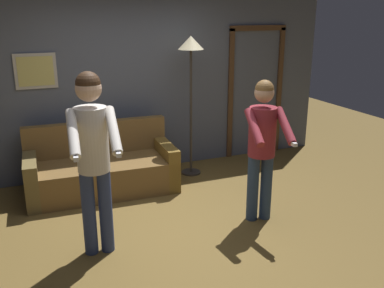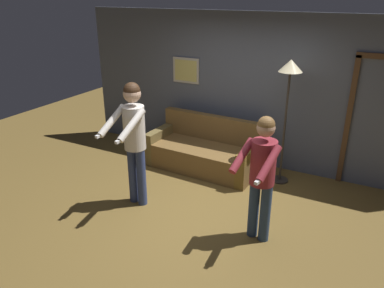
{
  "view_description": "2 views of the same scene",
  "coord_description": "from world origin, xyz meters",
  "px_view_note": "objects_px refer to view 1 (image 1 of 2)",
  "views": [
    {
      "loc": [
        -1.42,
        -3.99,
        2.31
      ],
      "look_at": [
        0.11,
        -0.27,
        1.04
      ],
      "focal_mm": 40.0,
      "sensor_mm": 36.0,
      "label": 1
    },
    {
      "loc": [
        2.1,
        -4.03,
        2.9
      ],
      "look_at": [
        0.11,
        -0.27,
        1.15
      ],
      "focal_mm": 35.0,
      "sensor_mm": 36.0,
      "label": 2
    }
  ],
  "objects_px": {
    "couch": "(102,171)",
    "person_standing_right": "(262,139)",
    "person_standing_left": "(93,147)",
    "torchiere_lamp": "(191,59)"
  },
  "relations": [
    {
      "from": "couch",
      "to": "person_standing_right",
      "type": "distance_m",
      "value": 2.24
    },
    {
      "from": "couch",
      "to": "person_standing_left",
      "type": "distance_m",
      "value": 1.77
    },
    {
      "from": "couch",
      "to": "person_standing_right",
      "type": "height_order",
      "value": "person_standing_right"
    },
    {
      "from": "couch",
      "to": "torchiere_lamp",
      "type": "relative_size",
      "value": 0.98
    },
    {
      "from": "person_standing_left",
      "to": "person_standing_right",
      "type": "xyz_separation_m",
      "value": [
        1.83,
        0.01,
        -0.14
      ]
    },
    {
      "from": "person_standing_right",
      "to": "person_standing_left",
      "type": "bearing_deg",
      "value": -179.57
    },
    {
      "from": "torchiere_lamp",
      "to": "person_standing_right",
      "type": "relative_size",
      "value": 1.23
    },
    {
      "from": "torchiere_lamp",
      "to": "person_standing_left",
      "type": "relative_size",
      "value": 1.1
    },
    {
      "from": "couch",
      "to": "torchiere_lamp",
      "type": "bearing_deg",
      "value": 5.39
    },
    {
      "from": "couch",
      "to": "person_standing_left",
      "type": "relative_size",
      "value": 1.08
    }
  ]
}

